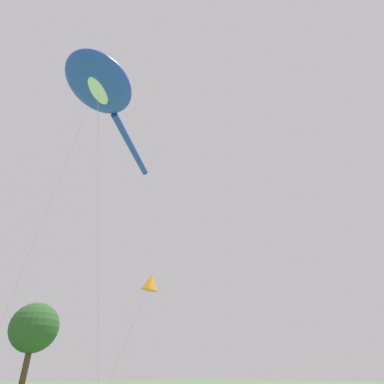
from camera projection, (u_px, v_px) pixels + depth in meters
big_show_kite at (102, 89)px, 18.96m from camera, size 10.48×8.25×17.04m
small_kite_tiny_distant at (98, 84)px, 21.89m from camera, size 1.92×5.35×19.60m
small_kite_box_yellow at (151, 282)px, 19.70m from camera, size 2.81×1.97×7.33m
tree_oak_left at (34, 328)px, 47.34m from camera, size 6.88×6.88×11.50m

